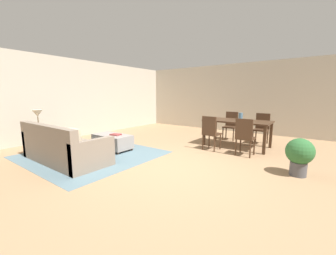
{
  "coord_description": "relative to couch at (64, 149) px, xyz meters",
  "views": [
    {
      "loc": [
        2.47,
        -3.37,
        1.47
      ],
      "look_at": [
        -0.93,
        1.23,
        0.56
      ],
      "focal_mm": 22.02,
      "sensor_mm": 36.0,
      "label": 1
    }
  ],
  "objects": [
    {
      "name": "dining_chair_far_left",
      "position": [
        2.18,
        4.46,
        0.23
      ],
      "size": [
        0.42,
        0.42,
        0.92
      ],
      "color": "#422B1C",
      "rests_on": "ground_plane"
    },
    {
      "name": "table_lamp",
      "position": [
        -1.41,
        0.08,
        0.69
      ],
      "size": [
        0.26,
        0.26,
        0.53
      ],
      "color": "brown",
      "rests_on": "side_table"
    },
    {
      "name": "ottoman_table",
      "position": [
        0.06,
        1.29,
        -0.05
      ],
      "size": [
        1.09,
        0.57,
        0.41
      ],
      "color": "gray",
      "rests_on": "ground_plane"
    },
    {
      "name": "side_table",
      "position": [
        -1.41,
        0.08,
        0.16
      ],
      "size": [
        0.4,
        0.4,
        0.57
      ],
      "color": "brown",
      "rests_on": "ground_plane"
    },
    {
      "name": "vase_centerpiece",
      "position": [
        2.73,
        3.68,
        0.58
      ],
      "size": [
        0.11,
        0.11,
        0.21
      ],
      "primitive_type": "cylinder",
      "color": "slate",
      "rests_on": "dining_table"
    },
    {
      "name": "dining_chair_near_left",
      "position": [
        2.23,
        2.81,
        0.23
      ],
      "size": [
        0.42,
        0.42,
        0.92
      ],
      "color": "#422B1C",
      "rests_on": "ground_plane"
    },
    {
      "name": "book_on_ottoman",
      "position": [
        0.19,
        1.31,
        0.14
      ],
      "size": [
        0.29,
        0.24,
        0.03
      ],
      "primitive_type": "cube",
      "rotation": [
        0.0,
        0.0,
        0.18
      ],
      "color": "maroon",
      "rests_on": "ottoman_table"
    },
    {
      "name": "area_rug",
      "position": [
        0.03,
        0.67,
        -0.29
      ],
      "size": [
        3.0,
        2.8,
        0.01
      ],
      "primitive_type": "cube",
      "color": "slate",
      "rests_on": "ground_plane"
    },
    {
      "name": "ground_plane",
      "position": [
        2.05,
        1.17,
        -0.29
      ],
      "size": [
        10.8,
        10.8,
        0.0
      ],
      "primitive_type": "plane",
      "color": "#9E7A56"
    },
    {
      "name": "wall_back",
      "position": [
        2.05,
        6.17,
        1.06
      ],
      "size": [
        9.0,
        0.12,
        2.7
      ],
      "primitive_type": "cube",
      "color": "#BCB2A0",
      "rests_on": "ground_plane"
    },
    {
      "name": "dining_chair_near_right",
      "position": [
        3.12,
        2.79,
        0.23
      ],
      "size": [
        0.41,
        0.41,
        0.92
      ],
      "color": "#422B1C",
      "rests_on": "ground_plane"
    },
    {
      "name": "dining_table",
      "position": [
        2.66,
        3.63,
        0.38
      ],
      "size": [
        1.77,
        0.93,
        0.76
      ],
      "color": "#422B1C",
      "rests_on": "ground_plane"
    },
    {
      "name": "dining_chair_far_right",
      "position": [
        3.14,
        4.45,
        0.23
      ],
      "size": [
        0.41,
        0.41,
        0.92
      ],
      "color": "#422B1C",
      "rests_on": "ground_plane"
    },
    {
      "name": "potted_plant",
      "position": [
        4.3,
        2.12,
        0.12
      ],
      "size": [
        0.47,
        0.47,
        0.7
      ],
      "color": "#4C4C51",
      "rests_on": "ground_plane"
    },
    {
      "name": "couch",
      "position": [
        0.0,
        0.0,
        0.0
      ],
      "size": [
        2.22,
        0.95,
        0.86
      ],
      "color": "gray",
      "rests_on": "ground_plane"
    },
    {
      "name": "wall_left",
      "position": [
        -2.45,
        1.67,
        1.06
      ],
      "size": [
        0.12,
        11.0,
        2.7
      ],
      "primitive_type": "cube",
      "color": "#BCB2A0",
      "rests_on": "ground_plane"
    }
  ]
}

